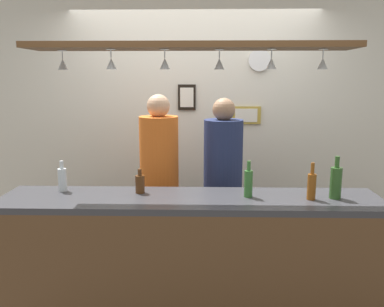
# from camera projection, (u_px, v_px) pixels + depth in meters

# --- Properties ---
(ground_plane) EXTENTS (8.00, 8.00, 0.00)m
(ground_plane) POSITION_uv_depth(u_px,v_px,m) (192.00, 300.00, 3.34)
(ground_plane) COLOR #4C4742
(back_wall) EXTENTS (4.40, 0.06, 2.60)m
(back_wall) POSITION_uv_depth(u_px,v_px,m) (195.00, 129.00, 4.18)
(back_wall) COLOR silver
(back_wall) RESTS_ON ground_plane
(bar_counter) EXTENTS (2.70, 0.55, 1.00)m
(bar_counter) POSITION_uv_depth(u_px,v_px,m) (190.00, 249.00, 2.72)
(bar_counter) COLOR #38383D
(bar_counter) RESTS_ON ground_plane
(overhead_glass_rack) EXTENTS (2.20, 0.36, 0.04)m
(overhead_glass_rack) POSITION_uv_depth(u_px,v_px,m) (190.00, 46.00, 2.67)
(overhead_glass_rack) COLOR brown
(hanging_wineglass_far_left) EXTENTS (0.07, 0.07, 0.13)m
(hanging_wineglass_far_left) POSITION_uv_depth(u_px,v_px,m) (63.00, 64.00, 2.78)
(hanging_wineglass_far_left) COLOR silver
(hanging_wineglass_far_left) RESTS_ON overhead_glass_rack
(hanging_wineglass_left) EXTENTS (0.07, 0.07, 0.13)m
(hanging_wineglass_left) POSITION_uv_depth(u_px,v_px,m) (111.00, 63.00, 2.66)
(hanging_wineglass_left) COLOR silver
(hanging_wineglass_left) RESTS_ON overhead_glass_rack
(hanging_wineglass_center_left) EXTENTS (0.07, 0.07, 0.13)m
(hanging_wineglass_center_left) POSITION_uv_depth(u_px,v_px,m) (165.00, 63.00, 2.67)
(hanging_wineglass_center_left) COLOR silver
(hanging_wineglass_center_left) RESTS_ON overhead_glass_rack
(hanging_wineglass_center) EXTENTS (0.07, 0.07, 0.13)m
(hanging_wineglass_center) POSITION_uv_depth(u_px,v_px,m) (219.00, 63.00, 2.69)
(hanging_wineglass_center) COLOR silver
(hanging_wineglass_center) RESTS_ON overhead_glass_rack
(hanging_wineglass_center_right) EXTENTS (0.07, 0.07, 0.13)m
(hanging_wineglass_center_right) POSITION_uv_depth(u_px,v_px,m) (271.00, 63.00, 2.64)
(hanging_wineglass_center_right) COLOR silver
(hanging_wineglass_center_right) RESTS_ON overhead_glass_rack
(hanging_wineglass_right) EXTENTS (0.07, 0.07, 0.13)m
(hanging_wineglass_right) POSITION_uv_depth(u_px,v_px,m) (323.00, 63.00, 2.65)
(hanging_wineglass_right) COLOR silver
(hanging_wineglass_right) RESTS_ON overhead_glass_rack
(person_middle_orange_shirt) EXTENTS (0.34, 0.34, 1.70)m
(person_middle_orange_shirt) POSITION_uv_depth(u_px,v_px,m) (159.00, 171.00, 3.52)
(person_middle_orange_shirt) COLOR #2D334C
(person_middle_orange_shirt) RESTS_ON ground_plane
(person_right_navy_shirt) EXTENTS (0.34, 0.34, 1.67)m
(person_right_navy_shirt) POSITION_uv_depth(u_px,v_px,m) (223.00, 174.00, 3.50)
(person_right_navy_shirt) COLOR #2D334C
(person_right_navy_shirt) RESTS_ON ground_plane
(bottle_soda_clear) EXTENTS (0.06, 0.06, 0.23)m
(bottle_soda_clear) POSITION_uv_depth(u_px,v_px,m) (62.00, 179.00, 2.96)
(bottle_soda_clear) COLOR silver
(bottle_soda_clear) RESTS_ON bar_counter
(bottle_champagne_green) EXTENTS (0.08, 0.08, 0.30)m
(bottle_champagne_green) POSITION_uv_depth(u_px,v_px,m) (336.00, 182.00, 2.77)
(bottle_champagne_green) COLOR #2D5623
(bottle_champagne_green) RESTS_ON bar_counter
(bottle_beer_brown_stubby) EXTENTS (0.07, 0.07, 0.18)m
(bottle_beer_brown_stubby) POSITION_uv_depth(u_px,v_px,m) (140.00, 183.00, 2.91)
(bottle_beer_brown_stubby) COLOR #512D14
(bottle_beer_brown_stubby) RESTS_ON bar_counter
(bottle_beer_amber_tall) EXTENTS (0.06, 0.06, 0.26)m
(bottle_beer_amber_tall) POSITION_uv_depth(u_px,v_px,m) (312.00, 185.00, 2.75)
(bottle_beer_amber_tall) COLOR brown
(bottle_beer_amber_tall) RESTS_ON bar_counter
(bottle_beer_green_import) EXTENTS (0.06, 0.06, 0.26)m
(bottle_beer_green_import) POSITION_uv_depth(u_px,v_px,m) (248.00, 183.00, 2.81)
(bottle_beer_green_import) COLOR #336B2D
(bottle_beer_green_import) RESTS_ON bar_counter
(picture_frame_lower_pair) EXTENTS (0.30, 0.02, 0.18)m
(picture_frame_lower_pair) POSITION_uv_depth(u_px,v_px,m) (246.00, 115.00, 4.10)
(picture_frame_lower_pair) COLOR #B29338
(picture_frame_lower_pair) RESTS_ON back_wall
(picture_frame_crest) EXTENTS (0.18, 0.02, 0.26)m
(picture_frame_crest) POSITION_uv_depth(u_px,v_px,m) (187.00, 97.00, 4.08)
(picture_frame_crest) COLOR black
(picture_frame_crest) RESTS_ON back_wall
(wall_clock) EXTENTS (0.22, 0.03, 0.22)m
(wall_clock) POSITION_uv_depth(u_px,v_px,m) (259.00, 60.00, 3.99)
(wall_clock) COLOR white
(wall_clock) RESTS_ON back_wall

